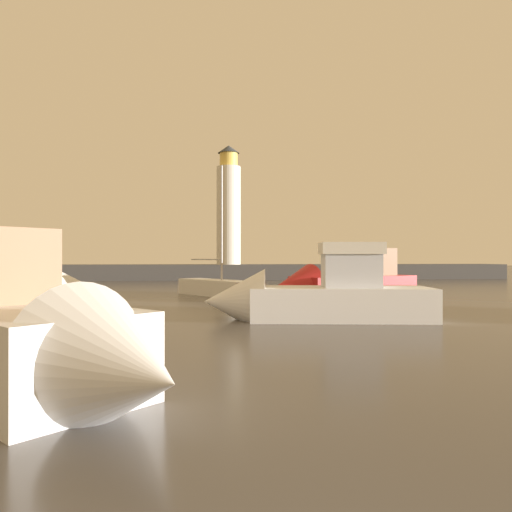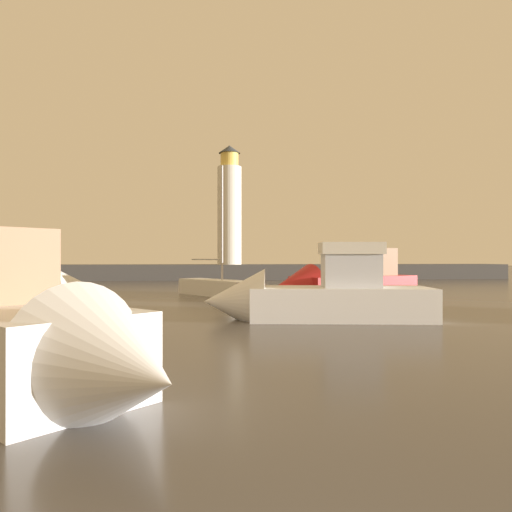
{
  "view_description": "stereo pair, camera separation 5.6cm",
  "coord_description": "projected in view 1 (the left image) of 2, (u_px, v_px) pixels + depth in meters",
  "views": [
    {
      "loc": [
        -0.9,
        -1.39,
        2.34
      ],
      "look_at": [
        1.46,
        19.03,
        2.41
      ],
      "focal_mm": 34.19,
      "sensor_mm": 36.0,
      "label": 1
    },
    {
      "loc": [
        -0.85,
        -1.4,
        2.34
      ],
      "look_at": [
        1.46,
        19.03,
        2.41
      ],
      "focal_mm": 34.19,
      "sensor_mm": 36.0,
      "label": 2
    }
  ],
  "objects": [
    {
      "name": "ground_plane",
      "position": [
        216.0,
        300.0,
        27.04
      ],
      "size": [
        220.0,
        220.0,
        0.0
      ],
      "primitive_type": "plane",
      "color": "#4C4742"
    },
    {
      "name": "motorboat_1",
      "position": [
        305.0,
        297.0,
        18.37
      ],
      "size": [
        8.81,
        3.73,
        3.47
      ],
      "color": "white",
      "rests_on": "ground_plane"
    },
    {
      "name": "lighthouse",
      "position": [
        229.0,
        208.0,
        52.89
      ],
      "size": [
        2.61,
        2.61,
        12.95
      ],
      "color": "silver",
      "rests_on": "breakwater"
    },
    {
      "name": "sailboat_moored",
      "position": [
        216.0,
        287.0,
        30.01
      ],
      "size": [
        4.74,
        6.03,
        7.95
      ],
      "color": "white",
      "rests_on": "ground_plane"
    },
    {
      "name": "motorboat_3",
      "position": [
        9.0,
        296.0,
        19.27
      ],
      "size": [
        9.04,
        6.62,
        3.3
      ],
      "color": "white",
      "rests_on": "ground_plane"
    },
    {
      "name": "motorboat_2",
      "position": [
        14.0,
        332.0,
        8.72
      ],
      "size": [
        7.98,
        8.29,
        3.27
      ],
      "color": "white",
      "rests_on": "ground_plane"
    },
    {
      "name": "breakwater",
      "position": [
        208.0,
        272.0,
        52.61
      ],
      "size": [
        65.99,
        4.8,
        1.6
      ],
      "primitive_type": "cube",
      "color": "#423F3D",
      "rests_on": "ground_plane"
    },
    {
      "name": "motorboat_0",
      "position": [
        337.0,
        283.0,
        26.67
      ],
      "size": [
        9.28,
        6.01,
        3.43
      ],
      "color": "#B21E1E",
      "rests_on": "ground_plane"
    }
  ]
}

